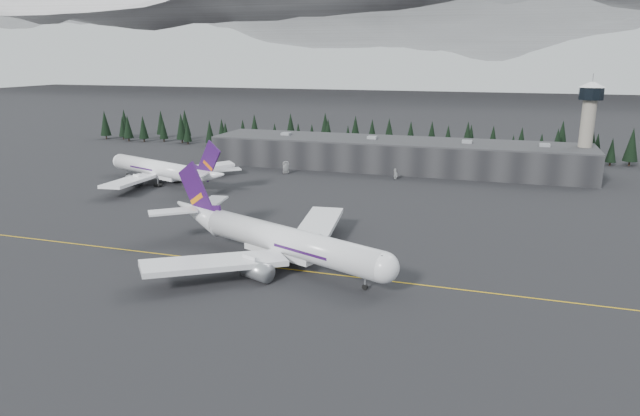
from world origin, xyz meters
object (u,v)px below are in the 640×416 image
(terminal, at_px, (395,154))
(gse_vehicle_b, at_px, (396,177))
(jet_main, at_px, (271,237))
(control_tower, at_px, (588,120))
(gse_vehicle_a, at_px, (286,172))
(jet_parked, at_px, (165,170))

(terminal, relative_size, gse_vehicle_b, 37.38)
(jet_main, bearing_deg, control_tower, 79.07)
(jet_main, relative_size, gse_vehicle_a, 12.84)
(terminal, distance_m, jet_main, 123.25)
(control_tower, xyz_separation_m, gse_vehicle_a, (-115.86, -27.64, -22.67))
(control_tower, distance_m, gse_vehicle_b, 77.89)
(jet_main, distance_m, gse_vehicle_a, 104.50)
(control_tower, height_order, jet_parked, control_tower)
(control_tower, bearing_deg, jet_main, -122.79)
(jet_main, xyz_separation_m, gse_vehicle_a, (-34.64, 98.45, -5.14))
(terminal, distance_m, jet_parked, 96.25)
(jet_main, distance_m, jet_parked, 96.83)
(jet_main, bearing_deg, jet_parked, 159.09)
(terminal, distance_m, gse_vehicle_a, 48.04)
(gse_vehicle_b, bearing_deg, control_tower, 89.79)
(terminal, xyz_separation_m, control_tower, (75.00, 3.00, 17.11))
(control_tower, bearing_deg, gse_vehicle_a, -166.58)
(control_tower, xyz_separation_m, jet_main, (-81.22, -126.09, -17.52))
(gse_vehicle_b, bearing_deg, terminal, 172.76)
(jet_parked, distance_m, gse_vehicle_b, 89.55)
(terminal, height_order, gse_vehicle_a, terminal)
(control_tower, relative_size, gse_vehicle_a, 7.09)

